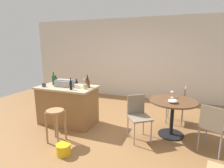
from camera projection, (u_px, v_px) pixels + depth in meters
ground_plane at (104, 131)px, 3.90m from camera, size 8.80×8.80×0.00m
back_wall at (136, 59)px, 6.20m from camera, size 8.00×0.10×2.70m
kitchen_island at (68, 105)px, 4.23m from camera, size 1.32×0.75×0.89m
wooden_stool at (56, 119)px, 3.39m from camera, size 0.32×0.32×0.63m
dining_table at (173, 109)px, 3.62m from camera, size 0.93×0.93×0.74m
folding_chair_near at (138, 114)px, 3.51m from camera, size 0.56×0.56×0.86m
folding_chair_far at (213, 125)px, 3.01m from camera, size 0.54×0.54×0.86m
folding_chair_left at (179, 102)px, 4.23m from camera, size 0.42×0.42×0.87m
toolbox at (65, 83)px, 4.14m from camera, size 0.40×0.26×0.16m
bottle_0 at (54, 80)px, 4.28m from camera, size 0.08×0.08×0.31m
bottle_1 at (88, 84)px, 4.01m from camera, size 0.07×0.07×0.22m
bottle_2 at (77, 84)px, 4.10m from camera, size 0.06×0.06×0.18m
bottle_3 at (84, 83)px, 4.13m from camera, size 0.06×0.06×0.23m
bottle_4 at (71, 85)px, 3.82m from camera, size 0.06×0.06×0.26m
bottle_5 at (88, 82)px, 4.09m from camera, size 0.06×0.06×0.27m
bottle_6 at (56, 80)px, 4.47m from camera, size 0.06×0.06×0.20m
cup_0 at (85, 86)px, 3.90m from camera, size 0.12×0.08×0.11m
cup_1 at (77, 86)px, 3.98m from camera, size 0.12×0.09×0.09m
cup_2 at (44, 85)px, 4.10m from camera, size 0.11×0.08×0.08m
wine_glass at (172, 93)px, 3.75m from camera, size 0.07×0.07×0.14m
serving_bowl at (173, 101)px, 3.41m from camera, size 0.18×0.18×0.07m
plastic_bucket at (63, 149)px, 3.05m from camera, size 0.24×0.24×0.19m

